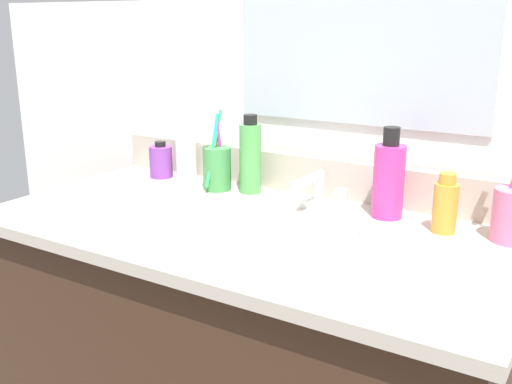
% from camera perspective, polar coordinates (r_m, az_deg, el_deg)
% --- Properties ---
extents(countertop, '(1.10, 0.56, 0.02)m').
position_cam_1_polar(countertop, '(1.23, -0.85, -3.56)').
color(countertop, '#B2A899').
rests_on(countertop, vanity_cabinet).
extents(backsplash, '(1.10, 0.02, 0.09)m').
position_cam_1_polar(backsplash, '(1.43, 4.91, 1.68)').
color(backsplash, '#B2A899').
rests_on(backsplash, countertop).
extents(back_wall, '(2.20, 0.04, 1.30)m').
position_cam_1_polar(back_wall, '(1.56, 5.74, -6.59)').
color(back_wall, white).
rests_on(back_wall, ground_plane).
extents(sink_basin, '(0.39, 0.39, 0.11)m').
position_cam_1_polar(sink_basin, '(1.18, 1.58, -5.23)').
color(sink_basin, white).
rests_on(sink_basin, countertop).
extents(faucet, '(0.16, 0.10, 0.08)m').
position_cam_1_polar(faucet, '(1.33, 5.84, -0.27)').
color(faucet, silver).
rests_on(faucet, countertop).
extents(bottle_soap_pink, '(0.06, 0.06, 0.19)m').
position_cam_1_polar(bottle_soap_pink, '(1.27, 12.55, 1.23)').
color(bottle_soap_pink, '#D8338C').
rests_on(bottle_soap_pink, countertop).
extents(bottle_oil_amber, '(0.05, 0.05, 0.12)m').
position_cam_1_polar(bottle_oil_amber, '(1.21, 17.60, -1.23)').
color(bottle_oil_amber, gold).
rests_on(bottle_oil_amber, countertop).
extents(bottle_lotion_white, '(0.05, 0.05, 0.14)m').
position_cam_1_polar(bottle_lotion_white, '(1.56, -6.68, 3.56)').
color(bottle_lotion_white, white).
rests_on(bottle_lotion_white, countertop).
extents(bottle_cream_purple, '(0.06, 0.06, 0.10)m').
position_cam_1_polar(bottle_cream_purple, '(1.59, -9.05, 2.92)').
color(bottle_cream_purple, '#7A3899').
rests_on(bottle_cream_purple, countertop).
extents(bottle_toner_green, '(0.05, 0.05, 0.19)m').
position_cam_1_polar(bottle_toner_green, '(1.42, -0.54, 3.38)').
color(bottle_toner_green, '#4C9E4C').
rests_on(bottle_toner_green, countertop).
extents(cup_green, '(0.07, 0.09, 0.19)m').
position_cam_1_polar(cup_green, '(1.45, -3.75, 2.45)').
color(cup_green, '#3F8C47').
rests_on(cup_green, countertop).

